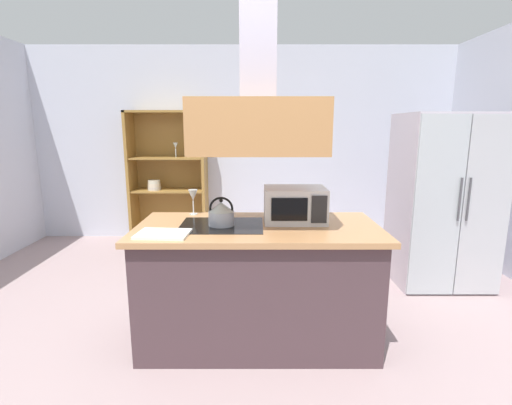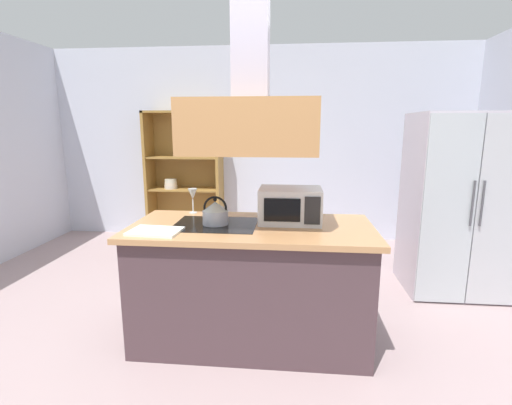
% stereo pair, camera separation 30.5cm
% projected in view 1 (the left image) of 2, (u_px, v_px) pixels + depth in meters
% --- Properties ---
extents(ground_plane, '(7.80, 7.80, 0.00)m').
position_uv_depth(ground_plane, '(227.00, 352.00, 2.72)').
color(ground_plane, '#A58C8D').
extents(wall_back, '(6.00, 0.12, 2.70)m').
position_uv_depth(wall_back, '(240.00, 145.00, 5.39)').
color(wall_back, silver).
rests_on(wall_back, ground).
extents(kitchen_island, '(1.77, 0.86, 0.90)m').
position_uv_depth(kitchen_island, '(256.00, 283.00, 2.82)').
color(kitchen_island, '#483439').
rests_on(kitchen_island, ground).
extents(range_hood, '(0.90, 0.70, 1.28)m').
position_uv_depth(range_hood, '(256.00, 109.00, 2.57)').
color(range_hood, '#BC814C').
extents(refrigerator, '(0.90, 0.78, 1.74)m').
position_uv_depth(refrigerator, '(440.00, 200.00, 3.82)').
color(refrigerator, '#BBB0BC').
rests_on(refrigerator, ground).
extents(dish_cabinet, '(1.06, 0.40, 1.82)m').
position_uv_depth(dish_cabinet, '(167.00, 185.00, 5.28)').
color(dish_cabinet, olive).
rests_on(dish_cabinet, ground).
extents(kettle, '(0.19, 0.19, 0.21)m').
position_uv_depth(kettle, '(220.00, 214.00, 2.71)').
color(kettle, '#B1B6C5').
rests_on(kettle, kitchen_island).
extents(cutting_board, '(0.36, 0.26, 0.02)m').
position_uv_depth(cutting_board, '(161.00, 234.00, 2.48)').
color(cutting_board, white).
rests_on(cutting_board, kitchen_island).
extents(microwave, '(0.46, 0.35, 0.26)m').
position_uv_depth(microwave, '(293.00, 204.00, 2.83)').
color(microwave, silver).
rests_on(microwave, kitchen_island).
extents(wine_glass_on_counter, '(0.08, 0.08, 0.21)m').
position_uv_depth(wine_glass_on_counter, '(191.00, 196.00, 3.04)').
color(wine_glass_on_counter, silver).
rests_on(wine_glass_on_counter, kitchen_island).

